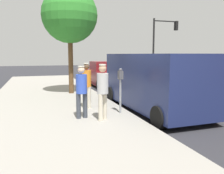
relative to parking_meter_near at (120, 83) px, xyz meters
The scene contains 10 objects.
ground_plane 1.95m from the parking_meter_near, 150.39° to the left, with size 80.00×80.00×0.00m, color #2D2D33.
sidewalk_slab 2.54m from the parking_meter_near, 19.64° to the left, with size 5.00×32.00×0.15m, color #9E998E.
parking_meter_near is the anchor object (origin of this frame).
pedestrian_in_orange 1.42m from the parking_meter_near, 48.77° to the right, with size 0.34×0.34×1.67m.
pedestrian_in_blue 1.40m from the parking_meter_near, 10.73° to the left, with size 0.36×0.34×1.63m.
pedestrian_in_gray 1.06m from the parking_meter_near, 39.58° to the left, with size 0.34×0.34×1.70m.
parked_van 1.57m from the parking_meter_near, 162.61° to the right, with size 2.22×5.24×2.15m.
parked_sedan_behind 7.98m from the parking_meter_near, 102.68° to the right, with size 1.96×4.41×1.65m.
traffic_light_corner 14.04m from the parking_meter_near, 125.52° to the right, with size 2.48×0.42×5.20m.
street_tree 5.55m from the parking_meter_near, 78.21° to the right, with size 2.75×2.75×5.28m.
Camera 1 is at (4.07, 6.60, 2.13)m, focal length 37.74 mm.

